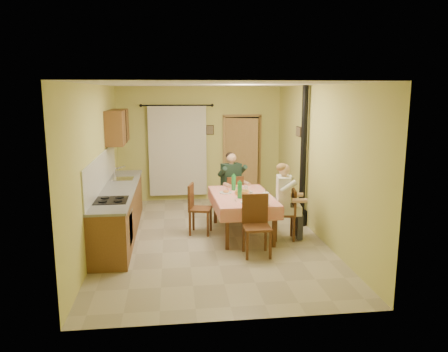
{
  "coord_description": "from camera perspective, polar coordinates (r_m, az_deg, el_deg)",
  "views": [
    {
      "loc": [
        -0.7,
        -7.72,
        2.69
      ],
      "look_at": [
        0.25,
        0.1,
        1.15
      ],
      "focal_mm": 35.0,
      "sensor_mm": 36.0,
      "label": 1
    }
  ],
  "objects": [
    {
      "name": "picture_back",
      "position": [
        10.78,
        -1.85,
        6.04
      ],
      "size": [
        0.19,
        0.03,
        0.23
      ],
      "primitive_type": "cube",
      "color": "black",
      "rests_on": "room_shell"
    },
    {
      "name": "chair_left",
      "position": [
        8.39,
        -3.19,
        -5.58
      ],
      "size": [
        0.49,
        0.49,
        0.96
      ],
      "rotation": [
        0.0,
        0.0,
        -1.82
      ],
      "color": "#552F17",
      "rests_on": "ground"
    },
    {
      "name": "kitchen_run",
      "position": [
        8.48,
        -13.53,
        -4.36
      ],
      "size": [
        0.64,
        3.64,
        1.56
      ],
      "color": "brown",
      "rests_on": "ground"
    },
    {
      "name": "chair_right",
      "position": [
        8.14,
        7.93,
        -6.2
      ],
      "size": [
        0.43,
        0.43,
        0.94
      ],
      "rotation": [
        0.0,
        0.0,
        1.43
      ],
      "color": "#552F17",
      "rests_on": "ground"
    },
    {
      "name": "stove_flue",
      "position": [
        8.88,
        10.24,
        0.07
      ],
      "size": [
        0.24,
        0.24,
        2.8
      ],
      "color": "black",
      "rests_on": "ground"
    },
    {
      "name": "room_shell",
      "position": [
        7.8,
        -1.74,
        4.65
      ],
      "size": [
        4.04,
        6.04,
        2.82
      ],
      "color": "#D1CF6B",
      "rests_on": "ground"
    },
    {
      "name": "man_right",
      "position": [
        7.99,
        7.96,
        -2.15
      ],
      "size": [
        0.51,
        0.62,
        1.39
      ],
      "rotation": [
        0.0,
        0.0,
        1.43
      ],
      "color": "silver",
      "rests_on": "chair_right"
    },
    {
      "name": "chair_far",
      "position": [
        9.37,
        1.05,
        -3.8
      ],
      "size": [
        0.48,
        0.48,
        0.93
      ],
      "rotation": [
        0.0,
        0.0,
        0.33
      ],
      "color": "#552F17",
      "rests_on": "ground"
    },
    {
      "name": "chair_near",
      "position": [
        7.32,
        4.27,
        -8.09
      ],
      "size": [
        0.44,
        0.44,
        1.0
      ],
      "rotation": [
        0.0,
        0.0,
        3.13
      ],
      "color": "#552F17",
      "rests_on": "ground"
    },
    {
      "name": "curtain",
      "position": [
        10.72,
        -6.07,
        3.34
      ],
      "size": [
        1.7,
        0.07,
        2.22
      ],
      "color": "black",
      "rests_on": "ground"
    },
    {
      "name": "man_far",
      "position": [
        9.24,
        1.02,
        -0.24
      ],
      "size": [
        0.65,
        0.58,
        1.39
      ],
      "rotation": [
        0.0,
        0.0,
        0.33
      ],
      "color": "#192D23",
      "rests_on": "chair_far"
    },
    {
      "name": "floor",
      "position": [
        8.21,
        -1.67,
        -8.08
      ],
      "size": [
        4.0,
        6.0,
        0.01
      ],
      "primitive_type": "cube",
      "color": "tan",
      "rests_on": "ground"
    },
    {
      "name": "picture_right",
      "position": [
        9.35,
        9.75,
        5.74
      ],
      "size": [
        0.03,
        0.31,
        0.21
      ],
      "primitive_type": "cube",
      "color": "brown",
      "rests_on": "room_shell"
    },
    {
      "name": "doorway",
      "position": [
        10.88,
        2.33,
        2.39
      ],
      "size": [
        0.96,
        0.37,
        2.15
      ],
      "color": "black",
      "rests_on": "ground"
    },
    {
      "name": "dining_table",
      "position": [
        8.32,
        2.39,
        -5.07
      ],
      "size": [
        1.15,
        1.87,
        0.76
      ],
      "rotation": [
        0.0,
        0.0,
        0.03
      ],
      "color": "#E98B7A",
      "rests_on": "ground"
    },
    {
      "name": "upper_cabinets",
      "position": [
        9.52,
        -13.74,
        6.28
      ],
      "size": [
        0.35,
        1.4,
        0.7
      ],
      "primitive_type": "cube",
      "color": "brown",
      "rests_on": "room_shell"
    },
    {
      "name": "tableware",
      "position": [
        8.11,
        2.66,
        -2.24
      ],
      "size": [
        0.8,
        1.64,
        0.33
      ],
      "color": "white",
      "rests_on": "dining_table"
    }
  ]
}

